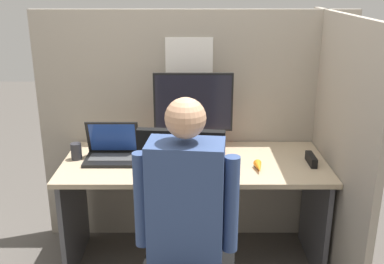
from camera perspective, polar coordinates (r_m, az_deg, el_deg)
cubicle_panel_back at (r=3.15m, az=0.51°, el=0.38°), size 2.15×0.05×1.64m
cubicle_panel_right at (r=2.87m, az=17.81°, el=-2.52°), size 0.04×1.34×1.64m
desk at (r=2.90m, az=0.53°, el=-6.76°), size 1.65×0.70×0.74m
paper_box at (r=2.97m, az=0.37°, el=-1.64°), size 0.35×0.21×0.09m
monitor at (r=2.89m, az=0.38°, el=3.39°), size 0.51×0.20×0.44m
laptop at (r=2.87m, az=-9.90°, el=-2.57°), size 0.33×0.23×0.24m
mouse at (r=2.77m, az=-5.54°, el=-3.88°), size 0.07×0.04×0.04m
stapler at (r=2.87m, az=15.12°, el=-3.40°), size 0.04×0.17×0.06m
carrot_toy at (r=2.71m, az=8.68°, el=-4.40°), size 0.05×0.14×0.05m
office_chair at (r=2.31m, az=-0.82°, el=-14.30°), size 0.53×0.58×1.12m
person at (r=2.05m, az=-0.42°, el=-11.92°), size 0.48×0.48×1.35m
pen_cup at (r=2.93m, az=-14.26°, el=-2.37°), size 0.07×0.07×0.11m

